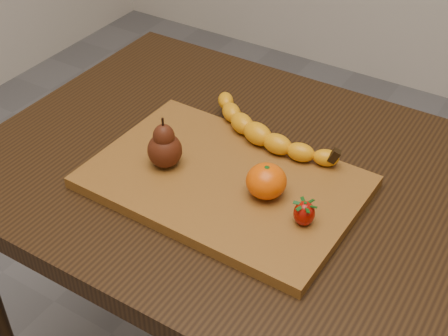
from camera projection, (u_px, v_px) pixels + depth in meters
The scene contains 6 objects.
table at pixel (254, 214), 1.15m from camera, with size 1.00×0.70×0.76m.
cutting_board at pixel (224, 182), 1.06m from camera, with size 0.45×0.30×0.02m, color brown.
banana at pixel (258, 134), 1.12m from camera, with size 0.25×0.07×0.04m, color #F29E0B, non-canonical shape.
pear at pixel (164, 142), 1.05m from camera, with size 0.06×0.06×0.09m, color #471B0B, non-canonical shape.
mandarin at pixel (266, 181), 1.00m from camera, with size 0.07×0.07×0.06m, color #E75202.
strawberry at pixel (304, 213), 0.95m from camera, with size 0.03×0.03×0.04m, color #9C0C04, non-canonical shape.
Camera 1 is at (0.41, -0.76, 1.44)m, focal length 50.00 mm.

